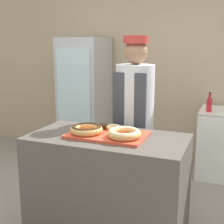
% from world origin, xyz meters
% --- Properties ---
extents(wall_back, '(8.00, 0.06, 2.70)m').
position_xyz_m(wall_back, '(0.00, 2.13, 1.35)').
color(wall_back, tan).
rests_on(wall_back, ground_plane).
extents(display_counter, '(1.28, 0.66, 0.91)m').
position_xyz_m(display_counter, '(0.00, 0.00, 0.45)').
color(display_counter, '#4C4742').
rests_on(display_counter, ground_plane).
extents(serving_tray, '(0.62, 0.40, 0.02)m').
position_xyz_m(serving_tray, '(0.00, 0.00, 0.92)').
color(serving_tray, '#D84C33').
rests_on(serving_tray, display_counter).
extents(donut_chocolate_glaze, '(0.26, 0.26, 0.06)m').
position_xyz_m(donut_chocolate_glaze, '(-0.16, -0.05, 0.97)').
color(donut_chocolate_glaze, tan).
rests_on(donut_chocolate_glaze, serving_tray).
extents(donut_light_glaze, '(0.26, 0.26, 0.06)m').
position_xyz_m(donut_light_glaze, '(0.16, -0.05, 0.97)').
color(donut_light_glaze, tan).
rests_on(donut_light_glaze, serving_tray).
extents(donut_mini_center, '(0.12, 0.12, 0.03)m').
position_xyz_m(donut_mini_center, '(0.00, 0.13, 0.95)').
color(donut_mini_center, tan).
rests_on(donut_mini_center, serving_tray).
extents(brownie_back_left, '(0.08, 0.08, 0.03)m').
position_xyz_m(brownie_back_left, '(-0.09, 0.13, 0.95)').
color(brownie_back_left, '#382111').
rests_on(brownie_back_left, serving_tray).
extents(brownie_back_right, '(0.08, 0.08, 0.03)m').
position_xyz_m(brownie_back_right, '(0.09, 0.13, 0.95)').
color(brownie_back_right, '#382111').
rests_on(brownie_back_right, serving_tray).
extents(baker_person, '(0.37, 0.37, 1.71)m').
position_xyz_m(baker_person, '(0.05, 0.58, 0.91)').
color(baker_person, '#4C4C51').
rests_on(baker_person, ground_plane).
extents(beverage_fridge, '(0.59, 0.67, 1.73)m').
position_xyz_m(beverage_fridge, '(-1.07, 1.74, 0.86)').
color(beverage_fridge, '#ADB2B7').
rests_on(beverage_fridge, ground_plane).
extents(bottle_red, '(0.06, 0.06, 0.23)m').
position_xyz_m(bottle_red, '(0.66, 1.57, 0.94)').
color(bottle_red, red).
rests_on(bottle_red, chest_freezer).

